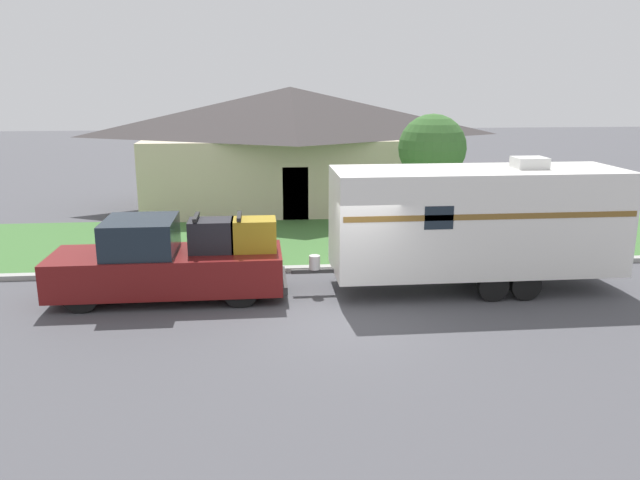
# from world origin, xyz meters

# --- Properties ---
(ground_plane) EXTENTS (120.00, 120.00, 0.00)m
(ground_plane) POSITION_xyz_m (0.00, 0.00, 0.00)
(ground_plane) COLOR #47474C
(curb_strip) EXTENTS (80.00, 0.30, 0.14)m
(curb_strip) POSITION_xyz_m (0.00, 3.75, 0.07)
(curb_strip) COLOR #999993
(curb_strip) RESTS_ON ground_plane
(lawn_strip) EXTENTS (80.00, 7.00, 0.03)m
(lawn_strip) POSITION_xyz_m (0.00, 7.40, 0.01)
(lawn_strip) COLOR #3D6B33
(lawn_strip) RESTS_ON ground_plane
(house_across_street) EXTENTS (12.99, 6.77, 5.09)m
(house_across_street) POSITION_xyz_m (-0.61, 13.68, 2.64)
(house_across_street) COLOR beige
(house_across_street) RESTS_ON ground_plane
(pickup_truck) EXTENTS (5.77, 2.01, 2.10)m
(pickup_truck) POSITION_xyz_m (-4.29, 1.83, 0.93)
(pickup_truck) COLOR black
(pickup_truck) RESTS_ON ground_plane
(travel_trailer) EXTENTS (8.44, 2.38, 3.43)m
(travel_trailer) POSITION_xyz_m (3.50, 1.83, 1.83)
(travel_trailer) COLOR black
(travel_trailer) RESTS_ON ground_plane
(mailbox) EXTENTS (0.48, 0.20, 1.28)m
(mailbox) POSITION_xyz_m (5.13, 4.86, 0.99)
(mailbox) COLOR brown
(mailbox) RESTS_ON ground_plane
(tree_in_yard) EXTENTS (2.32, 2.32, 4.25)m
(tree_in_yard) POSITION_xyz_m (3.90, 7.56, 3.07)
(tree_in_yard) COLOR brown
(tree_in_yard) RESTS_ON ground_plane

